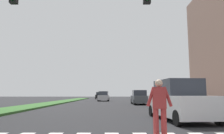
{
  "coord_description": "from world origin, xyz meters",
  "views": [
    {
      "loc": [
        0.01,
        2.74,
        1.27
      ],
      "look_at": [
        -0.05,
        15.26,
        2.88
      ],
      "focal_mm": 33.63,
      "sensor_mm": 36.0,
      "label": 1
    }
  ],
  "objects_px": {
    "sedan_distant": "(105,97)",
    "sedan_midblock": "(140,98)",
    "suv_crossing": "(180,101)",
    "pedestrian_performer": "(160,106)",
    "traffic_light_gantry": "(14,12)",
    "sedan_far_horizon": "(101,96)"
  },
  "relations": [
    {
      "from": "sedan_midblock",
      "to": "sedan_distant",
      "type": "xyz_separation_m",
      "value": [
        -4.86,
        11.56,
        -0.0
      ]
    },
    {
      "from": "sedan_midblock",
      "to": "sedan_distant",
      "type": "distance_m",
      "value": 12.54
    },
    {
      "from": "sedan_far_horizon",
      "to": "pedestrian_performer",
      "type": "bearing_deg",
      "value": -84.58
    },
    {
      "from": "suv_crossing",
      "to": "pedestrian_performer",
      "type": "bearing_deg",
      "value": -114.13
    },
    {
      "from": "sedan_distant",
      "to": "sedan_midblock",
      "type": "bearing_deg",
      "value": -67.21
    },
    {
      "from": "sedan_midblock",
      "to": "sedan_far_horizon",
      "type": "relative_size",
      "value": 0.97
    },
    {
      "from": "suv_crossing",
      "to": "sedan_far_horizon",
      "type": "height_order",
      "value": "suv_crossing"
    },
    {
      "from": "pedestrian_performer",
      "to": "suv_crossing",
      "type": "xyz_separation_m",
      "value": [
        1.93,
        4.31,
        -0.0
      ]
    },
    {
      "from": "sedan_midblock",
      "to": "sedan_far_horizon",
      "type": "bearing_deg",
      "value": 103.64
    },
    {
      "from": "sedan_midblock",
      "to": "pedestrian_performer",
      "type": "bearing_deg",
      "value": -95.77
    },
    {
      "from": "sedan_midblock",
      "to": "sedan_far_horizon",
      "type": "distance_m",
      "value": 26.97
    },
    {
      "from": "pedestrian_performer",
      "to": "sedan_far_horizon",
      "type": "xyz_separation_m",
      "value": [
        -4.36,
        45.96,
        -0.15
      ]
    },
    {
      "from": "suv_crossing",
      "to": "sedan_distant",
      "type": "relative_size",
      "value": 1.09
    },
    {
      "from": "sedan_distant",
      "to": "sedan_far_horizon",
      "type": "bearing_deg",
      "value": 95.86
    },
    {
      "from": "pedestrian_performer",
      "to": "sedan_midblock",
      "type": "distance_m",
      "value": 19.85
    },
    {
      "from": "suv_crossing",
      "to": "sedan_far_horizon",
      "type": "distance_m",
      "value": 42.12
    },
    {
      "from": "traffic_light_gantry",
      "to": "sedan_far_horizon",
      "type": "height_order",
      "value": "traffic_light_gantry"
    },
    {
      "from": "traffic_light_gantry",
      "to": "sedan_distant",
      "type": "distance_m",
      "value": 30.11
    },
    {
      "from": "sedan_midblock",
      "to": "suv_crossing",
      "type": "bearing_deg",
      "value": -90.24
    },
    {
      "from": "suv_crossing",
      "to": "sedan_distant",
      "type": "xyz_separation_m",
      "value": [
        -4.79,
        27.0,
        -0.14
      ]
    },
    {
      "from": "sedan_distant",
      "to": "suv_crossing",
      "type": "bearing_deg",
      "value": -79.94
    },
    {
      "from": "suv_crossing",
      "to": "sedan_far_horizon",
      "type": "xyz_separation_m",
      "value": [
        -6.29,
        41.65,
        -0.14
      ]
    }
  ]
}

